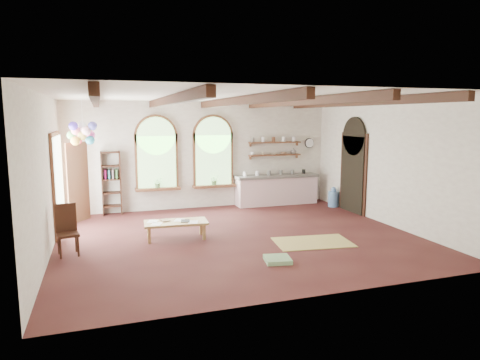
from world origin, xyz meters
name	(u,v)px	position (x,y,z in m)	size (l,w,h in m)	color
floor	(239,237)	(0.00, 0.00, 0.00)	(8.00, 8.00, 0.00)	#4D2220
ceiling_beams	(239,101)	(0.00, 0.00, 3.10)	(6.20, 6.80, 0.18)	#371A11
window_left	(157,156)	(-1.40, 3.43, 1.63)	(1.30, 0.28, 2.20)	brown
window_right	(213,154)	(0.30, 3.43, 1.63)	(1.30, 0.28, 2.20)	brown
left_doorway	(58,185)	(-3.95, 1.80, 1.15)	(0.10, 1.90, 2.50)	brown
right_doorway	(353,174)	(3.95, 1.50, 1.10)	(0.10, 1.30, 2.40)	black
kitchen_counter	(277,189)	(2.30, 3.20, 0.48)	(2.68, 0.62, 0.94)	beige
wall_shelf_lower	(275,155)	(2.30, 3.38, 1.55)	(1.70, 0.24, 0.04)	brown
wall_shelf_upper	(275,142)	(2.30, 3.38, 1.95)	(1.70, 0.24, 0.04)	brown
wall_clock	(309,143)	(3.55, 3.45, 1.90)	(0.32, 0.32, 0.04)	black
bookshelf	(111,183)	(-2.70, 3.32, 0.90)	(0.53, 0.32, 1.80)	#371A11
coffee_table	(176,223)	(-1.40, 0.32, 0.36)	(1.46, 0.75, 0.40)	#AB804E
side_chair	(68,241)	(-3.65, -0.15, 0.30)	(0.47, 0.47, 1.03)	#371A11
floor_mat	(313,242)	(1.42, -0.93, 0.01)	(1.66, 1.03, 0.02)	tan
floor_cushion	(278,259)	(0.18, -1.84, 0.04)	(0.48, 0.48, 0.08)	#76A06E
water_jug_a	(309,194)	(3.43, 3.20, 0.27)	(0.32, 0.32, 0.62)	#5E8DCA
water_jug_b	(333,198)	(3.82, 2.30, 0.27)	(0.32, 0.32, 0.62)	#5E8DCA
balloon_cluster	(83,134)	(-3.35, 2.30, 2.34)	(0.74, 0.77, 1.14)	white
table_book	(161,221)	(-1.71, 0.45, 0.41)	(0.18, 0.26, 0.02)	olive
tablet	(185,221)	(-1.19, 0.28, 0.41)	(0.19, 0.28, 0.01)	black
potted_plant_left	(158,183)	(-1.40, 3.32, 0.85)	(0.27, 0.23, 0.30)	#598C4C
potted_plant_right	(214,180)	(0.30, 3.32, 0.85)	(0.27, 0.23, 0.30)	#598C4C
shelf_cup_a	(253,154)	(1.55, 3.38, 1.62)	(0.12, 0.10, 0.10)	white
shelf_cup_b	(263,153)	(1.90, 3.38, 1.62)	(0.10, 0.10, 0.09)	beige
shelf_bowl_a	(273,154)	(2.25, 3.38, 1.60)	(0.22, 0.22, 0.05)	beige
shelf_bowl_b	(283,153)	(2.60, 3.38, 1.60)	(0.20, 0.20, 0.06)	#8C664C
shelf_vase	(293,151)	(2.95, 3.38, 1.67)	(0.18, 0.18, 0.19)	slate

